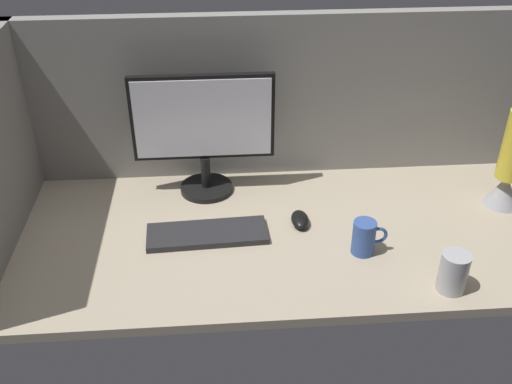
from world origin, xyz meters
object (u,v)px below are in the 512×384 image
(monitor, at_px, (203,128))
(mug_steel, at_px, (453,272))
(keyboard, at_px, (207,234))
(lava_lamp, at_px, (511,162))
(mug_ceramic_blue, at_px, (365,237))
(mouse, at_px, (300,220))

(monitor, relative_size, mug_steel, 3.94)
(keyboard, xyz_separation_m, lava_lamp, (0.98, 0.11, 0.15))
(monitor, bearing_deg, mug_ceramic_blue, -39.87)
(mouse, distance_m, mug_ceramic_blue, 0.23)
(lava_lamp, bearing_deg, mug_steel, -128.72)
(monitor, height_order, mug_steel, monitor)
(mouse, relative_size, lava_lamp, 0.25)
(mouse, relative_size, mug_steel, 0.81)
(monitor, relative_size, mouse, 4.87)
(keyboard, height_order, mug_ceramic_blue, mug_ceramic_blue)
(monitor, xyz_separation_m, mug_steel, (0.66, -0.57, -0.18))
(mug_ceramic_blue, bearing_deg, monitor, 140.13)
(mouse, height_order, mug_steel, mug_steel)
(mug_steel, xyz_separation_m, mug_ceramic_blue, (-0.20, 0.18, -0.01))
(mug_ceramic_blue, relative_size, lava_lamp, 0.28)
(mouse, distance_m, mug_steel, 0.50)
(monitor, bearing_deg, mug_steel, -40.44)
(mug_steel, xyz_separation_m, lava_lamp, (0.32, 0.40, 0.10))
(mouse, bearing_deg, mug_steel, -42.51)
(mug_steel, relative_size, mug_ceramic_blue, 1.10)
(mug_ceramic_blue, bearing_deg, mug_steel, -41.73)
(keyboard, relative_size, mouse, 3.85)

